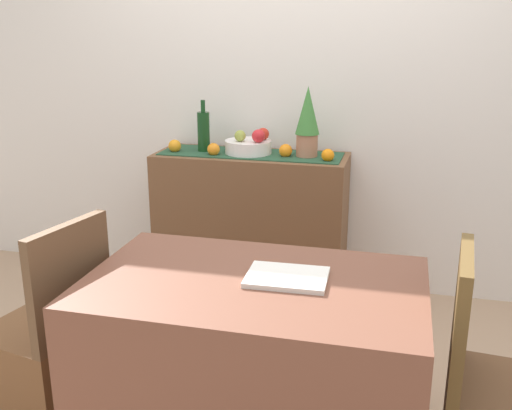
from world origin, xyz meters
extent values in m
cube|color=tan|center=(0.00, 0.00, -0.01)|extent=(6.40, 6.40, 0.02)
cube|color=silver|center=(0.00, 1.18, 1.35)|extent=(6.40, 0.06, 2.70)
cube|color=brown|center=(-0.24, 0.92, 0.44)|extent=(1.12, 0.42, 0.87)
cube|color=#244B32|center=(-0.24, 0.92, 0.87)|extent=(1.05, 0.32, 0.01)
cylinder|color=white|center=(-0.25, 0.92, 0.91)|extent=(0.27, 0.27, 0.07)
sphere|color=red|center=(-0.18, 0.87, 0.99)|extent=(0.08, 0.08, 0.08)
sphere|color=red|center=(-0.17, 0.95, 0.99)|extent=(0.07, 0.07, 0.07)
sphere|color=#8F9D3F|center=(-0.29, 0.88, 0.98)|extent=(0.07, 0.07, 0.07)
cylinder|color=#143B18|center=(-0.52, 0.92, 0.99)|extent=(0.07, 0.07, 0.23)
cylinder|color=#143B18|center=(-0.52, 0.92, 1.14)|extent=(0.03, 0.03, 0.07)
cylinder|color=#A96F54|center=(0.09, 0.92, 0.94)|extent=(0.12, 0.12, 0.13)
cone|color=#3D7B37|center=(0.09, 0.92, 1.14)|extent=(0.14, 0.14, 0.27)
sphere|color=orange|center=(-0.69, 0.87, 0.91)|extent=(0.08, 0.08, 0.08)
sphere|color=orange|center=(-0.03, 0.89, 0.91)|extent=(0.08, 0.08, 0.08)
sphere|color=orange|center=(-0.44, 0.83, 0.91)|extent=(0.07, 0.07, 0.07)
sphere|color=orange|center=(0.22, 0.84, 0.91)|extent=(0.07, 0.07, 0.07)
cube|color=brown|center=(0.15, -0.52, 0.37)|extent=(1.18, 0.74, 0.74)
cube|color=white|center=(0.26, -0.49, 0.75)|extent=(0.29, 0.22, 0.02)
cube|color=brown|center=(-0.72, -0.52, 0.23)|extent=(0.48, 0.48, 0.45)
cube|color=brown|center=(-0.55, -0.56, 0.68)|extent=(0.12, 0.40, 0.45)
cube|color=brown|center=(0.84, -0.51, 0.68)|extent=(0.08, 0.40, 0.45)
camera|label=1|loc=(0.62, -2.37, 1.59)|focal=41.72mm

